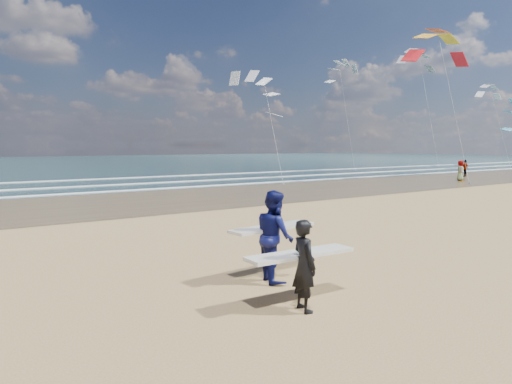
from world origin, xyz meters
TOP-DOWN VIEW (x-y plane):
  - wet_sand_strip at (20.00, 18.00)m, footprint 220.00×12.00m
  - ocean at (20.00, 72.00)m, footprint 220.00×100.00m
  - foam_breakers at (20.00, 28.10)m, footprint 220.00×11.70m
  - surfer_near at (-0.03, 0.08)m, footprint 2.22×1.00m
  - surfer_far at (0.61, 1.80)m, footprint 2.24×1.30m
  - beachgoer_0 at (29.96, 15.48)m, footprint 0.97×0.97m
  - beachgoer_1 at (35.34, 18.31)m, footprint 0.95×0.42m
  - kite_0 at (28.65, 16.19)m, footprint 7.61×4.94m
  - kite_1 at (16.58, 23.79)m, footprint 5.63×4.72m
  - kite_2 at (38.78, 25.22)m, footprint 5.89×4.75m
  - kite_4 at (57.84, 27.40)m, footprint 5.47×4.70m
  - kite_5 at (34.97, 33.74)m, footprint 5.48×4.70m

SIDE VIEW (x-z plane):
  - wet_sand_strip at x=20.00m, z-range 0.00..0.01m
  - ocean at x=20.00m, z-range 0.00..0.02m
  - foam_breakers at x=20.00m, z-range 0.02..0.08m
  - beachgoer_1 at x=35.34m, z-range 0.00..1.59m
  - surfer_near at x=-0.03m, z-range 0.02..1.68m
  - beachgoer_0 at x=29.96m, z-range 0.00..1.70m
  - surfer_far at x=0.61m, z-range 0.01..2.01m
  - kite_1 at x=16.58m, z-range 0.47..9.78m
  - kite_4 at x=57.84m, z-range 0.49..12.99m
  - kite_5 at x=34.97m, z-range 0.52..14.61m
  - kite_2 at x=38.78m, z-range 0.71..15.46m
  - kite_0 at x=28.65m, z-range 1.46..15.28m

